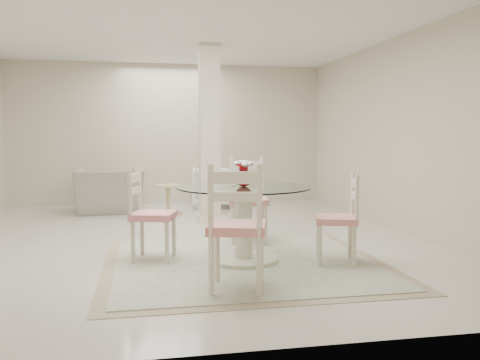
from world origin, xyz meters
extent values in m
plane|color=beige|center=(0.00, 0.00, 0.00)|extent=(7.00, 7.00, 0.00)
cube|color=beige|center=(0.00, 3.50, 1.35)|extent=(6.00, 0.02, 2.70)
cube|color=beige|center=(0.00, -3.50, 1.35)|extent=(6.00, 0.02, 2.70)
cube|color=beige|center=(3.00, 0.00, 1.35)|extent=(0.02, 7.00, 2.70)
cube|color=white|center=(0.00, 0.00, 2.70)|extent=(6.00, 7.00, 0.02)
cube|color=beige|center=(0.50, 1.30, 1.35)|extent=(0.30, 0.30, 2.70)
cube|color=tan|center=(0.51, -1.33, 0.00)|extent=(2.87, 2.87, 0.01)
cube|color=beige|center=(0.51, -1.33, 0.01)|extent=(2.63, 2.63, 0.01)
cylinder|color=beige|center=(0.51, -1.33, 0.03)|extent=(0.73, 0.73, 0.05)
cylinder|color=beige|center=(0.51, -1.33, 0.42)|extent=(0.18, 0.18, 0.75)
cylinder|color=beige|center=(0.51, -1.33, 0.77)|extent=(0.30, 0.30, 0.03)
cylinder|color=white|center=(0.51, -1.33, 0.79)|extent=(1.39, 1.39, 0.01)
ellipsoid|color=#A4050C|center=(0.51, -1.33, 0.88)|extent=(0.18, 0.18, 0.17)
cylinder|color=#A4050C|center=(0.51, -1.33, 0.99)|extent=(0.10, 0.10, 0.05)
cylinder|color=#A4050C|center=(0.51, -1.33, 1.02)|extent=(0.15, 0.15, 0.02)
ellipsoid|color=silver|center=(0.51, -1.33, 1.05)|extent=(0.10, 0.10, 0.05)
ellipsoid|color=silver|center=(0.57, -1.31, 1.03)|extent=(0.10, 0.10, 0.05)
ellipsoid|color=silver|center=(0.46, -1.30, 1.04)|extent=(0.10, 0.10, 0.05)
ellipsoid|color=silver|center=(0.52, -1.38, 1.03)|extent=(0.10, 0.10, 0.05)
cylinder|color=beige|center=(1.32, -1.36, 0.22)|extent=(0.04, 0.04, 0.43)
cylinder|color=beige|center=(1.22, -1.68, 0.22)|extent=(0.04, 0.04, 0.43)
cylinder|color=beige|center=(1.64, -1.45, 0.22)|extent=(0.04, 0.04, 0.43)
cylinder|color=beige|center=(1.54, -1.78, 0.22)|extent=(0.04, 0.04, 0.43)
cube|color=red|center=(1.43, -1.57, 0.46)|extent=(0.51, 0.51, 0.07)
cube|color=beige|center=(1.61, -1.62, 0.78)|extent=(0.15, 0.37, 0.51)
cylinder|color=beige|center=(0.54, -0.58, 0.24)|extent=(0.05, 0.05, 0.49)
cylinder|color=beige|center=(0.92, -0.62, 0.24)|extent=(0.05, 0.05, 0.49)
cylinder|color=beige|center=(0.58, -0.20, 0.24)|extent=(0.05, 0.05, 0.49)
cylinder|color=beige|center=(0.96, -0.24, 0.24)|extent=(0.05, 0.05, 0.49)
cube|color=red|center=(0.75, -0.41, 0.53)|extent=(0.52, 0.52, 0.07)
cube|color=beige|center=(0.78, -0.20, 0.88)|extent=(0.43, 0.10, 0.57)
cylinder|color=beige|center=(-0.28, -1.31, 0.23)|extent=(0.04, 0.04, 0.45)
cylinder|color=beige|center=(-0.19, -0.96, 0.23)|extent=(0.04, 0.04, 0.45)
cylinder|color=beige|center=(-0.63, -1.21, 0.23)|extent=(0.04, 0.04, 0.45)
cylinder|color=beige|center=(-0.53, -0.87, 0.23)|extent=(0.04, 0.04, 0.45)
cube|color=red|center=(-0.41, -1.09, 0.49)|extent=(0.53, 0.53, 0.07)
cube|color=beige|center=(-0.60, -1.04, 0.82)|extent=(0.15, 0.39, 0.53)
cylinder|color=#F0E5C5|center=(0.51, -2.11, 0.25)|extent=(0.05, 0.05, 0.50)
cylinder|color=#F0E5C5|center=(0.13, -2.00, 0.25)|extent=(0.05, 0.05, 0.50)
cylinder|color=#F0E5C5|center=(0.41, -2.49, 0.25)|extent=(0.05, 0.05, 0.50)
cylinder|color=#F0E5C5|center=(0.03, -2.39, 0.25)|extent=(0.05, 0.05, 0.50)
cube|color=red|center=(0.27, -2.25, 0.54)|extent=(0.59, 0.59, 0.08)
cube|color=#F0E5C5|center=(0.21, -2.46, 0.91)|extent=(0.44, 0.16, 0.59)
imported|color=gray|center=(-1.09, 2.56, 0.37)|extent=(1.22, 1.08, 0.75)
imported|color=white|center=(0.79, 2.88, 0.37)|extent=(0.89, 0.91, 0.75)
cylinder|color=tan|center=(-0.10, 2.13, 0.02)|extent=(0.46, 0.46, 0.04)
cylinder|color=tan|center=(-0.10, 2.13, 0.25)|extent=(0.07, 0.07, 0.44)
cylinder|color=tan|center=(-0.10, 2.13, 0.49)|extent=(0.48, 0.48, 0.03)
camera|label=1|loc=(-0.51, -6.45, 1.32)|focal=38.00mm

